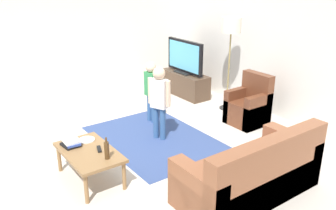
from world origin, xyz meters
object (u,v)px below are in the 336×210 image
(tv_remote, at_px, (99,149))
(coffee_table, at_px, (89,154))
(bottle, at_px, (107,150))
(plate, at_px, (87,140))
(child_near_tv, at_px, (151,87))
(tv, at_px, (185,57))
(armchair, at_px, (250,107))
(floor_lamp, at_px, (231,30))
(child_center, at_px, (159,97))
(book_stack, at_px, (71,142))
(tv_stand, at_px, (185,84))
(couch, at_px, (253,176))

(tv_remote, bearing_deg, coffee_table, -93.85)
(bottle, height_order, plate, bottle)
(coffee_table, bearing_deg, child_near_tv, 124.35)
(tv, distance_m, tv_remote, 3.65)
(armchair, relative_size, floor_lamp, 0.51)
(armchair, height_order, coffee_table, armchair)
(child_center, bearing_deg, tv, 131.80)
(child_near_tv, relative_size, book_stack, 3.76)
(tv_stand, xyz_separation_m, bottle, (2.33, -3.03, 0.29))
(bottle, bearing_deg, child_near_tv, 132.77)
(armchair, xyz_separation_m, coffee_table, (0.10, -3.09, 0.07))
(couch, relative_size, child_near_tv, 1.63)
(couch, xyz_separation_m, book_stack, (-1.76, -1.55, 0.17))
(couch, distance_m, armchair, 2.30)
(child_near_tv, relative_size, tv_remote, 6.49)
(tv, distance_m, couch, 3.92)
(bottle, relative_size, tv_remote, 1.66)
(child_center, xyz_separation_m, coffee_table, (0.50, -1.43, -0.35))
(child_center, bearing_deg, tv_stand, 131.45)
(child_near_tv, distance_m, child_center, 0.73)
(armchair, xyz_separation_m, plate, (-0.20, -2.99, 0.13))
(couch, relative_size, floor_lamp, 1.01)
(tv, xyz_separation_m, coffee_table, (2.01, -3.11, -0.48))
(child_center, bearing_deg, coffee_table, -70.68)
(couch, distance_m, bottle, 1.78)
(child_near_tv, relative_size, child_center, 0.92)
(armchair, distance_m, coffee_table, 3.09)
(child_center, xyz_separation_m, bottle, (0.82, -1.33, -0.18))
(couch, relative_size, plate, 8.18)
(child_near_tv, distance_m, tv_remote, 2.01)
(tv_remote, bearing_deg, floor_lamp, 124.79)
(tv, height_order, tv_remote, tv)
(floor_lamp, height_order, plate, floor_lamp)
(coffee_table, distance_m, plate, 0.32)
(child_near_tv, xyz_separation_m, child_center, (0.67, -0.28, 0.06))
(tv_remote, relative_size, plate, 0.77)
(child_near_tv, height_order, book_stack, child_near_tv)
(coffee_table, height_order, plate, plate)
(floor_lamp, xyz_separation_m, coffee_table, (0.86, -3.28, -1.17))
(tv_stand, height_order, couch, couch)
(couch, distance_m, coffee_table, 2.06)
(bottle, bearing_deg, tv_remote, 175.76)
(couch, bearing_deg, tv_stand, 153.96)
(tv, distance_m, book_stack, 3.69)
(tv, bearing_deg, book_stack, -61.88)
(tv_stand, distance_m, tv_remote, 3.65)
(child_center, height_order, coffee_table, child_center)
(coffee_table, height_order, bottle, bottle)
(tv, distance_m, child_near_tv, 1.65)
(tv, bearing_deg, child_near_tv, -59.12)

